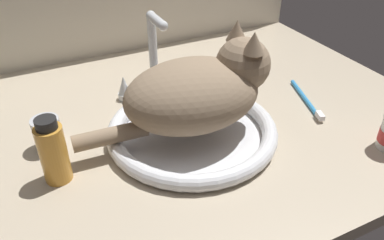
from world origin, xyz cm
name	(u,v)px	position (x,y,z in cm)	size (l,w,h in cm)	color
countertop	(178,124)	(0.00, 0.00, 1.50)	(113.98, 79.79, 3.00)	#B7A88E
backsplash_wall	(116,3)	(0.00, 41.10, 17.11)	(113.98, 2.40, 34.22)	beige
sink_basin	(192,130)	(-0.03, -7.20, 4.43)	(34.59, 34.59, 3.18)	white
faucet	(155,65)	(-0.03, 12.55, 10.64)	(18.53, 9.99, 20.16)	silver
cat	(202,90)	(2.05, -7.32, 13.48)	(39.89, 20.82, 18.85)	#8C755B
amber_bottle	(53,152)	(-26.82, -8.09, 8.97)	(4.77, 4.77, 12.67)	gold
metal_jar	(48,134)	(-26.72, 1.86, 6.29)	(5.36, 5.36, 6.55)	#B2B5BA
toothbrush	(307,100)	(29.88, -7.15, 3.62)	(6.79, 17.62, 1.70)	#338CD1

